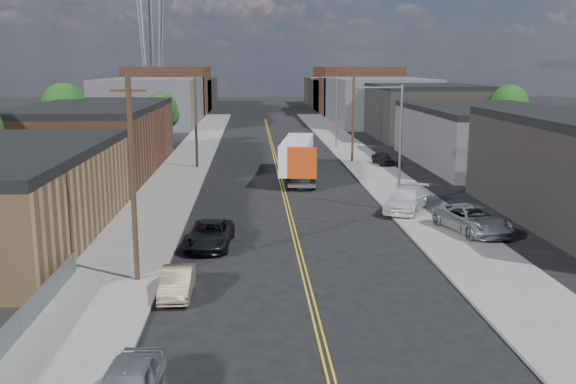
{
  "coord_description": "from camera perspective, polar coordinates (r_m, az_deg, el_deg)",
  "views": [
    {
      "loc": [
        -2.57,
        -20.0,
        10.37
      ],
      "look_at": [
        -0.35,
        19.45,
        2.5
      ],
      "focal_mm": 40.0,
      "sensor_mm": 36.0,
      "label": 1
    }
  ],
  "objects": [
    {
      "name": "sidewalk_left",
      "position": [
        66.17,
        -9.2,
        2.17
      ],
      "size": [
        5.0,
        140.0,
        0.15
      ],
      "primitive_type": "cube",
      "color": "slate",
      "rests_on": "ground"
    },
    {
      "name": "tree_right_far",
      "position": [
        86.55,
        19.09,
        7.21
      ],
      "size": [
        4.85,
        4.76,
        7.91
      ],
      "color": "black",
      "rests_on": "ground"
    },
    {
      "name": "car_left_b",
      "position": [
        29.84,
        -9.83,
        -7.93
      ],
      "size": [
        1.37,
        3.91,
        1.29
      ],
      "primitive_type": "imported",
      "rotation": [
        0.0,
        0.0,
        0.0
      ],
      "color": "#7D6E52",
      "rests_on": "ground"
    },
    {
      "name": "skyline_left_c",
      "position": [
        161.09,
        -9.53,
        8.66
      ],
      "size": [
        16.0,
        40.0,
        7.0
      ],
      "primitive_type": "cube",
      "color": "black",
      "rests_on": "ground"
    },
    {
      "name": "centerline",
      "position": [
        65.87,
        -0.94,
        2.21
      ],
      "size": [
        0.32,
        120.0,
        0.01
      ],
      "primitive_type": "cube",
      "color": "gold",
      "rests_on": "ground"
    },
    {
      "name": "tree_left_far",
      "position": [
        82.99,
        -11.17,
        7.04
      ],
      "size": [
        4.35,
        4.2,
        6.97
      ],
      "color": "black",
      "rests_on": "ground"
    },
    {
      "name": "chainlink_fence",
      "position": [
        26.95,
        -22.75,
        -10.78
      ],
      "size": [
        0.05,
        16.0,
        1.22
      ],
      "color": "slate",
      "rests_on": "ground"
    },
    {
      "name": "car_right_lot_b",
      "position": [
        46.3,
        10.5,
        -0.65
      ],
      "size": [
        4.61,
        5.99,
        1.62
      ],
      "primitive_type": "imported",
      "rotation": [
        0.0,
        0.0,
        -0.48
      ],
      "color": "silver",
      "rests_on": "sidewalk_right"
    },
    {
      "name": "warehouse_brown",
      "position": [
        66.21,
        -16.73,
        4.66
      ],
      "size": [
        12.0,
        26.0,
        6.6
      ],
      "color": "#543021",
      "rests_on": "ground"
    },
    {
      "name": "tree_left_mid",
      "position": [
        78.14,
        -19.24,
        7.05
      ],
      "size": [
        5.1,
        5.04,
        8.37
      ],
      "color": "black",
      "rests_on": "ground"
    },
    {
      "name": "utility_pole_left_far",
      "position": [
        65.45,
        -8.2,
        6.56
      ],
      "size": [
        1.6,
        0.26,
        10.0
      ],
      "color": "black",
      "rests_on": "ground"
    },
    {
      "name": "skyline_right_c",
      "position": [
        161.73,
        4.87,
        8.79
      ],
      "size": [
        16.0,
        40.0,
        7.0
      ],
      "primitive_type": "cube",
      "color": "black",
      "rests_on": "ground"
    },
    {
      "name": "semi_truck",
      "position": [
        59.73,
        0.72,
        3.33
      ],
      "size": [
        3.93,
        14.57,
        3.74
      ],
      "rotation": [
        0.0,
        0.0,
        -0.14
      ],
      "color": "#BEBEBE",
      "rests_on": "ground"
    },
    {
      "name": "skyline_left_b",
      "position": [
        141.18,
        -10.43,
        8.9
      ],
      "size": [
        16.0,
        26.0,
        10.0
      ],
      "primitive_type": "cube",
      "color": "#543021",
      "rests_on": "ground"
    },
    {
      "name": "utility_pole_right",
      "position": [
        69.04,
        5.81,
        6.86
      ],
      "size": [
        1.6,
        0.26,
        10.0
      ],
      "color": "black",
      "rests_on": "ground"
    },
    {
      "name": "ground",
      "position": [
        80.71,
        -1.37,
        3.88
      ],
      "size": [
        260.0,
        260.0,
        0.0
      ],
      "primitive_type": "plane",
      "color": "black",
      "rests_on": "ground"
    },
    {
      "name": "skyline_left_a",
      "position": [
        116.49,
        -11.93,
        7.89
      ],
      "size": [
        16.0,
        30.0,
        8.0
      ],
      "primitive_type": "cube",
      "color": "#363638",
      "rests_on": "ground"
    },
    {
      "name": "streetlight_far",
      "position": [
        80.8,
        4.05,
        7.66
      ],
      "size": [
        3.39,
        0.25,
        9.0
      ],
      "color": "gray",
      "rests_on": "ground"
    },
    {
      "name": "car_right_lot_a",
      "position": [
        41.3,
        16.07,
        -2.33
      ],
      "size": [
        4.1,
        6.43,
        1.65
      ],
      "primitive_type": "imported",
      "rotation": [
        0.0,
        0.0,
        0.24
      ],
      "color": "#A0A2A5",
      "rests_on": "sidewalk_right"
    },
    {
      "name": "skyline_right_a",
      "position": [
        117.36,
        7.95,
        8.04
      ],
      "size": [
        16.0,
        30.0,
        8.0
      ],
      "primitive_type": "cube",
      "color": "#363638",
      "rests_on": "ground"
    },
    {
      "name": "utility_pole_left_near",
      "position": [
        30.97,
        -13.65,
        1.22
      ],
      "size": [
        1.6,
        0.26,
        10.0
      ],
      "color": "black",
      "rests_on": "ground"
    },
    {
      "name": "car_right_lot_c",
      "position": [
        67.46,
        8.43,
        2.97
      ],
      "size": [
        2.05,
        3.93,
        1.28
      ],
      "primitive_type": "imported",
      "rotation": [
        0.0,
        0.0,
        0.15
      ],
      "color": "black",
      "rests_on": "sidewalk_right"
    },
    {
      "name": "industrial_right_c",
      "position": [
        95.45,
        11.8,
        7.08
      ],
      "size": [
        14.0,
        22.0,
        7.6
      ],
      "color": "black",
      "rests_on": "ground"
    },
    {
      "name": "car_left_c",
      "position": [
        37.35,
        -6.97,
        -3.77
      ],
      "size": [
        2.83,
        5.46,
        1.47
      ],
      "primitive_type": "imported",
      "rotation": [
        0.0,
        0.0,
        -0.08
      ],
      "color": "black",
      "rests_on": "ground"
    },
    {
      "name": "sidewalk_right",
      "position": [
        66.91,
        7.22,
        2.32
      ],
      "size": [
        5.0,
        140.0,
        0.15
      ],
      "primitive_type": "cube",
      "color": "slate",
      "rests_on": "ground"
    },
    {
      "name": "skyline_right_b",
      "position": [
        141.91,
        6.01,
        9.03
      ],
      "size": [
        16.0,
        26.0,
        10.0
      ],
      "primitive_type": "cube",
      "color": "#543021",
      "rests_on": "ground"
    },
    {
      "name": "industrial_right_b",
      "position": [
        70.8,
        17.17,
        4.83
      ],
      "size": [
        14.0,
        24.0,
        6.1
      ],
      "color": "#363638",
      "rests_on": "ground"
    },
    {
      "name": "streetlight_near",
      "position": [
        46.41,
        9.49,
        4.87
      ],
      "size": [
        3.39,
        0.25,
        9.0
      ],
      "color": "gray",
      "rests_on": "ground"
    }
  ]
}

